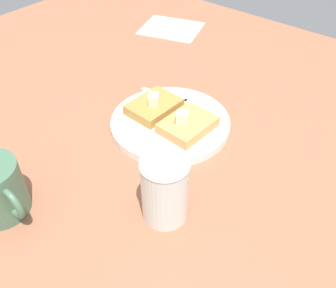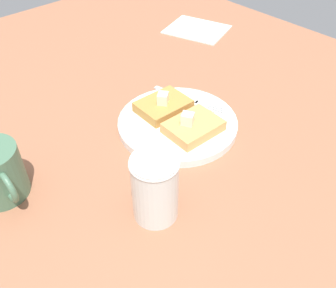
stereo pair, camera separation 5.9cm
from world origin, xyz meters
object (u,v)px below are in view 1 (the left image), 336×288
fork (181,99)px  syrup_jar (165,191)px  plate (170,122)px  napkin (171,28)px

fork → syrup_jar: (14.74, -22.53, 3.10)cm
plate → napkin: 42.24cm
syrup_jar → napkin: size_ratio=0.68×
plate → napkin: bearing=128.8°
syrup_jar → fork: bearing=123.2°
plate → syrup_jar: syrup_jar is taller
syrup_jar → napkin: syrup_jar is taller
fork → napkin: size_ratio=1.04×
napkin → syrup_jar: bearing=-51.8°
fork → napkin: 35.87cm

